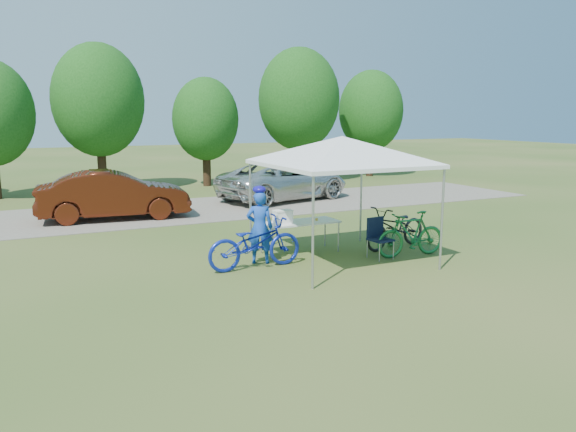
% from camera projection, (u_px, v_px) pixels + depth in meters
% --- Properties ---
extents(ground, '(100.00, 100.00, 0.00)m').
position_uv_depth(ground, '(340.00, 261.00, 12.33)').
color(ground, '#2D5119').
rests_on(ground, ground).
extents(gravel_strip, '(24.00, 5.00, 0.02)m').
position_uv_depth(gravel_strip, '(220.00, 208.00, 19.41)').
color(gravel_strip, gray).
rests_on(gravel_strip, ground).
extents(canopy, '(4.53, 4.53, 3.00)m').
position_uv_depth(canopy, '(342.00, 140.00, 11.86)').
color(canopy, '#A5A5AA').
rests_on(canopy, ground).
extents(treeline, '(24.89, 4.28, 6.30)m').
position_uv_depth(treeline, '(165.00, 106.00, 24.01)').
color(treeline, '#382314').
rests_on(treeline, ground).
extents(folding_table, '(1.79, 0.75, 0.74)m').
position_uv_depth(folding_table, '(300.00, 223.00, 13.00)').
color(folding_table, white).
rests_on(folding_table, ground).
extents(folding_chair, '(0.51, 0.52, 0.91)m').
position_uv_depth(folding_chair, '(378.00, 234.00, 12.56)').
color(folding_chair, black).
rests_on(folding_chair, ground).
extents(cooler, '(0.42, 0.28, 0.30)m').
position_uv_depth(cooler, '(283.00, 216.00, 12.77)').
color(cooler, white).
rests_on(cooler, folding_table).
extents(ice_cream_cup, '(0.07, 0.07, 0.05)m').
position_uv_depth(ice_cream_cup, '(316.00, 219.00, 13.11)').
color(ice_cream_cup, gold).
rests_on(ice_cream_cup, folding_table).
extents(cyclist, '(0.68, 0.58, 1.57)m').
position_uv_depth(cyclist, '(260.00, 227.00, 12.06)').
color(cyclist, '#1646B5').
rests_on(cyclist, ground).
extents(bike_blue, '(2.08, 0.77, 1.08)m').
position_uv_depth(bike_blue, '(255.00, 243.00, 11.66)').
color(bike_blue, '#1226A1').
rests_on(bike_blue, ground).
extents(bike_green, '(1.75, 0.60, 1.03)m').
position_uv_depth(bike_green, '(411.00, 234.00, 12.66)').
color(bike_green, '#16632F').
rests_on(bike_green, ground).
extents(bike_dark, '(2.06, 1.08, 1.03)m').
position_uv_depth(bike_dark, '(396.00, 227.00, 13.47)').
color(bike_dark, black).
rests_on(bike_dark, ground).
extents(minivan, '(5.59, 3.57, 1.44)m').
position_uv_depth(minivan, '(284.00, 181.00, 21.03)').
color(minivan, silver).
rests_on(minivan, gravel_strip).
extents(sedan, '(4.62, 1.99, 1.48)m').
position_uv_depth(sedan, '(114.00, 195.00, 17.15)').
color(sedan, '#4B1A0C').
rests_on(sedan, gravel_strip).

